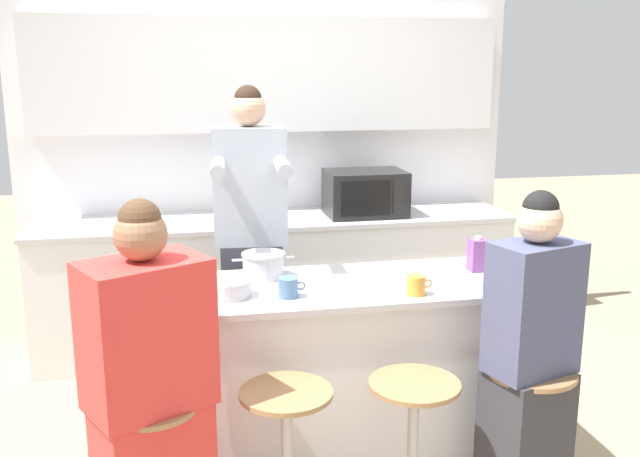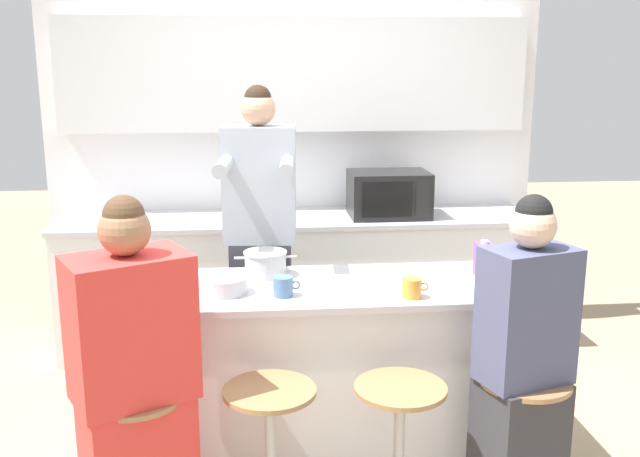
{
  "view_description": "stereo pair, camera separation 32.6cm",
  "coord_description": "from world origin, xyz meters",
  "px_view_note": "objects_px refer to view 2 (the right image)",
  "views": [
    {
      "loc": [
        -0.63,
        -3.05,
        1.9
      ],
      "look_at": [
        0.0,
        0.06,
        1.16
      ],
      "focal_mm": 40.0,
      "sensor_mm": 36.0,
      "label": 1
    },
    {
      "loc": [
        -0.31,
        -3.1,
        1.9
      ],
      "look_at": [
        0.0,
        0.06,
        1.16
      ],
      "focal_mm": 40.0,
      "sensor_mm": 36.0,
      "label": 2
    }
  ],
  "objects_px": {
    "bar_stool_rightmost": "(521,448)",
    "coffee_cup_near": "(412,288)",
    "person_seated_near": "(522,383)",
    "coffee_cup_far": "(283,286)",
    "cooking_pot": "(265,263)",
    "person_wrapped_blanket": "(135,392)",
    "person_cooking": "(261,257)",
    "kitchen_island": "(321,376)",
    "bar_stool_center_right": "(399,456)",
    "juice_carton": "(484,259)",
    "potted_plant": "(256,196)",
    "fruit_bowl": "(224,285)",
    "banana_bunch": "(506,284)",
    "microwave": "(389,194)"
  },
  "relations": [
    {
      "from": "banana_bunch",
      "to": "potted_plant",
      "type": "height_order",
      "value": "potted_plant"
    },
    {
      "from": "kitchen_island",
      "to": "coffee_cup_far",
      "type": "distance_m",
      "value": 0.54
    },
    {
      "from": "cooking_pot",
      "to": "coffee_cup_near",
      "type": "relative_size",
      "value": 2.53
    },
    {
      "from": "coffee_cup_near",
      "to": "coffee_cup_far",
      "type": "xyz_separation_m",
      "value": [
        -0.55,
        0.08,
        0.0
      ]
    },
    {
      "from": "person_seated_near",
      "to": "coffee_cup_far",
      "type": "bearing_deg",
      "value": 138.93
    },
    {
      "from": "bar_stool_rightmost",
      "to": "juice_carton",
      "type": "bearing_deg",
      "value": 88.69
    },
    {
      "from": "banana_bunch",
      "to": "microwave",
      "type": "relative_size",
      "value": 0.32
    },
    {
      "from": "coffee_cup_far",
      "to": "banana_bunch",
      "type": "bearing_deg",
      "value": 0.16
    },
    {
      "from": "person_seated_near",
      "to": "cooking_pot",
      "type": "relative_size",
      "value": 4.81
    },
    {
      "from": "person_wrapped_blanket",
      "to": "person_cooking",
      "type": "bearing_deg",
      "value": 38.97
    },
    {
      "from": "person_wrapped_blanket",
      "to": "coffee_cup_far",
      "type": "height_order",
      "value": "person_wrapped_blanket"
    },
    {
      "from": "coffee_cup_near",
      "to": "potted_plant",
      "type": "distance_m",
      "value": 1.88
    },
    {
      "from": "kitchen_island",
      "to": "bar_stool_rightmost",
      "type": "relative_size",
      "value": 2.89
    },
    {
      "from": "bar_stool_center_right",
      "to": "cooking_pot",
      "type": "distance_m",
      "value": 1.08
    },
    {
      "from": "cooking_pot",
      "to": "bar_stool_rightmost",
      "type": "bearing_deg",
      "value": -35.25
    },
    {
      "from": "bar_stool_center_right",
      "to": "coffee_cup_near",
      "type": "relative_size",
      "value": 5.69
    },
    {
      "from": "person_seated_near",
      "to": "coffee_cup_near",
      "type": "height_order",
      "value": "person_seated_near"
    },
    {
      "from": "coffee_cup_near",
      "to": "bar_stool_center_right",
      "type": "bearing_deg",
      "value": -108.5
    },
    {
      "from": "bar_stool_center_right",
      "to": "microwave",
      "type": "height_order",
      "value": "microwave"
    },
    {
      "from": "person_cooking",
      "to": "potted_plant",
      "type": "bearing_deg",
      "value": 95.14
    },
    {
      "from": "cooking_pot",
      "to": "person_seated_near",
      "type": "bearing_deg",
      "value": -36.0
    },
    {
      "from": "bar_stool_center_right",
      "to": "fruit_bowl",
      "type": "xyz_separation_m",
      "value": [
        -0.69,
        0.49,
        0.59
      ]
    },
    {
      "from": "kitchen_island",
      "to": "banana_bunch",
      "type": "height_order",
      "value": "banana_bunch"
    },
    {
      "from": "cooking_pot",
      "to": "fruit_bowl",
      "type": "bearing_deg",
      "value": -126.78
    },
    {
      "from": "person_cooking",
      "to": "bar_stool_rightmost",
      "type": "bearing_deg",
      "value": -42.38
    },
    {
      "from": "person_cooking",
      "to": "person_wrapped_blanket",
      "type": "height_order",
      "value": "person_cooking"
    },
    {
      "from": "person_seated_near",
      "to": "potted_plant",
      "type": "bearing_deg",
      "value": 98.99
    },
    {
      "from": "person_cooking",
      "to": "person_wrapped_blanket",
      "type": "xyz_separation_m",
      "value": [
        -0.5,
        -1.11,
        -0.21
      ]
    },
    {
      "from": "kitchen_island",
      "to": "juice_carton",
      "type": "height_order",
      "value": "juice_carton"
    },
    {
      "from": "coffee_cup_near",
      "to": "potted_plant",
      "type": "relative_size",
      "value": 0.45
    },
    {
      "from": "coffee_cup_far",
      "to": "potted_plant",
      "type": "height_order",
      "value": "potted_plant"
    },
    {
      "from": "person_seated_near",
      "to": "banana_bunch",
      "type": "xyz_separation_m",
      "value": [
        0.07,
        0.41,
        0.28
      ]
    },
    {
      "from": "kitchen_island",
      "to": "person_wrapped_blanket",
      "type": "height_order",
      "value": "person_wrapped_blanket"
    },
    {
      "from": "microwave",
      "to": "bar_stool_center_right",
      "type": "bearing_deg",
      "value": -99.43
    },
    {
      "from": "person_wrapped_blanket",
      "to": "coffee_cup_near",
      "type": "xyz_separation_m",
      "value": [
        1.14,
        0.34,
        0.27
      ]
    },
    {
      "from": "kitchen_island",
      "to": "coffee_cup_near",
      "type": "bearing_deg",
      "value": -30.63
    },
    {
      "from": "person_wrapped_blanket",
      "to": "person_seated_near",
      "type": "bearing_deg",
      "value": -26.94
    },
    {
      "from": "potted_plant",
      "to": "cooking_pot",
      "type": "bearing_deg",
      "value": -88.81
    },
    {
      "from": "juice_carton",
      "to": "person_cooking",
      "type": "bearing_deg",
      "value": 155.18
    },
    {
      "from": "bar_stool_rightmost",
      "to": "juice_carton",
      "type": "xyz_separation_m",
      "value": [
        0.01,
        0.62,
        0.63
      ]
    },
    {
      "from": "coffee_cup_near",
      "to": "juice_carton",
      "type": "relative_size",
      "value": 0.67
    },
    {
      "from": "banana_bunch",
      "to": "bar_stool_center_right",
      "type": "bearing_deg",
      "value": -143.02
    },
    {
      "from": "person_cooking",
      "to": "potted_plant",
      "type": "xyz_separation_m",
      "value": [
        -0.01,
        0.98,
        0.15
      ]
    },
    {
      "from": "kitchen_island",
      "to": "person_wrapped_blanket",
      "type": "relative_size",
      "value": 1.33
    },
    {
      "from": "bar_stool_center_right",
      "to": "person_cooking",
      "type": "relative_size",
      "value": 0.37
    },
    {
      "from": "person_cooking",
      "to": "microwave",
      "type": "relative_size",
      "value": 3.44
    },
    {
      "from": "bar_stool_rightmost",
      "to": "coffee_cup_near",
      "type": "height_order",
      "value": "coffee_cup_near"
    },
    {
      "from": "person_cooking",
      "to": "kitchen_island",
      "type": "bearing_deg",
      "value": -59.92
    },
    {
      "from": "person_seated_near",
      "to": "cooking_pot",
      "type": "bearing_deg",
      "value": 126.76
    },
    {
      "from": "cooking_pot",
      "to": "juice_carton",
      "type": "bearing_deg",
      "value": -5.58
    }
  ]
}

